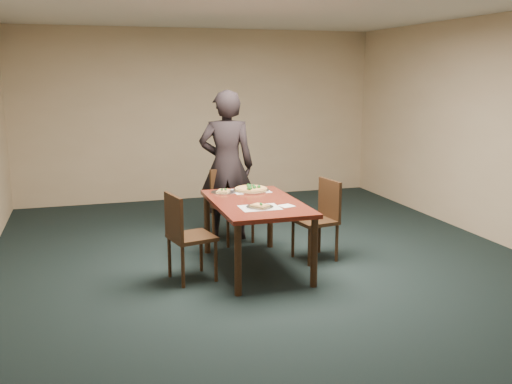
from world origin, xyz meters
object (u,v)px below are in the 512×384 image
object	(u,v)px
chair_far	(230,201)
diner	(227,165)
pizza_pan	(251,189)
chair_left	(185,232)
chair_right	(321,215)
slice_plate_far	(223,192)
dining_table	(256,210)
slice_plate_near	(260,206)

from	to	relation	value
chair_far	diner	bearing A→B (deg)	74.34
diner	pizza_pan	world-z (taller)	diner
chair_left	chair_right	distance (m)	1.63
diner	pizza_pan	bearing A→B (deg)	112.09
chair_right	chair_far	bearing A→B (deg)	-150.40
diner	pizza_pan	distance (m)	0.74
slice_plate_far	chair_right	bearing A→B (deg)	-21.84
dining_table	slice_plate_near	bearing A→B (deg)	-99.57
pizza_pan	chair_right	bearing A→B (deg)	-30.39
chair_right	dining_table	bearing A→B (deg)	-91.37
dining_table	chair_far	distance (m)	1.13
chair_right	pizza_pan	size ratio (longest dim) A/B	2.20
chair_right	slice_plate_near	world-z (taller)	chair_right
dining_table	slice_plate_far	xyz separation A→B (m)	(-0.23, 0.53, 0.10)
chair_right	diner	xyz separation A→B (m)	(-0.81, 1.13, 0.43)
chair_far	chair_left	size ratio (longest dim) A/B	1.00
chair_far	pizza_pan	xyz separation A→B (m)	(0.11, -0.59, 0.26)
dining_table	chair_left	size ratio (longest dim) A/B	1.65
chair_far	pizza_pan	size ratio (longest dim) A/B	2.20
dining_table	chair_far	bearing A→B (deg)	90.38
chair_right	diner	bearing A→B (deg)	-153.52
chair_far	pizza_pan	world-z (taller)	chair_far
chair_right	pizza_pan	bearing A→B (deg)	-129.81
chair_left	slice_plate_near	distance (m)	0.80
slice_plate_far	slice_plate_near	bearing A→B (deg)	-77.67
chair_far	chair_left	xyz separation A→B (m)	(-0.79, -1.27, 0.00)
dining_table	slice_plate_far	size ratio (longest dim) A/B	5.36
pizza_pan	slice_plate_far	distance (m)	0.33
chair_far	slice_plate_far	size ratio (longest dim) A/B	3.25
pizza_pan	slice_plate_far	xyz separation A→B (m)	(-0.33, 0.00, -0.01)
dining_table	pizza_pan	xyz separation A→B (m)	(0.10, 0.53, 0.12)
dining_table	diner	size ratio (longest dim) A/B	0.79
dining_table	slice_plate_far	world-z (taller)	slice_plate_far
chair_left	diner	xyz separation A→B (m)	(0.79, 1.39, 0.43)
diner	slice_plate_near	xyz separation A→B (m)	(-0.04, -1.53, -0.18)
chair_far	chair_left	distance (m)	1.49
pizza_pan	diner	bearing A→B (deg)	98.84
slice_plate_far	pizza_pan	bearing A→B (deg)	-0.36
diner	slice_plate_far	distance (m)	0.77
dining_table	pizza_pan	distance (m)	0.55
diner	chair_right	bearing A→B (deg)	139.16
slice_plate_near	slice_plate_far	bearing A→B (deg)	102.33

